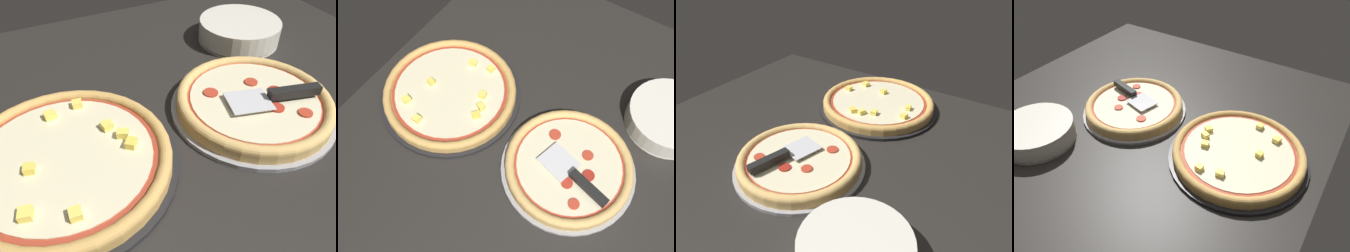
% 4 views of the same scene
% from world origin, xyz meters
% --- Properties ---
extents(ground_plane, '(1.27, 1.22, 0.04)m').
position_xyz_m(ground_plane, '(0.00, 0.00, -0.02)').
color(ground_plane, black).
extents(pizza_pan_front, '(0.36, 0.36, 0.01)m').
position_xyz_m(pizza_pan_front, '(-0.02, -0.05, 0.01)').
color(pizza_pan_front, '#939399').
rests_on(pizza_pan_front, ground_plane).
extents(pizza_front, '(0.34, 0.34, 0.03)m').
position_xyz_m(pizza_front, '(-0.02, -0.05, 0.03)').
color(pizza_front, '#DBAD60').
rests_on(pizza_front, pizza_pan_front).
extents(pizza_pan_back, '(0.42, 0.42, 0.01)m').
position_xyz_m(pizza_pan_back, '(-0.00, 0.36, 0.01)').
color(pizza_pan_back, black).
rests_on(pizza_pan_back, ground_plane).
extents(pizza_back, '(0.40, 0.40, 0.04)m').
position_xyz_m(pizza_back, '(-0.00, 0.36, 0.03)').
color(pizza_back, tan).
rests_on(pizza_back, pizza_pan_back).
extents(serving_spatula, '(0.10, 0.21, 0.02)m').
position_xyz_m(serving_spatula, '(-0.05, -0.10, 0.05)').
color(serving_spatula, silver).
rests_on(serving_spatula, pizza_front).
extents(plate_stack, '(0.23, 0.23, 0.06)m').
position_xyz_m(plate_stack, '(0.27, -0.22, 0.03)').
color(plate_stack, silver).
rests_on(plate_stack, ground_plane).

